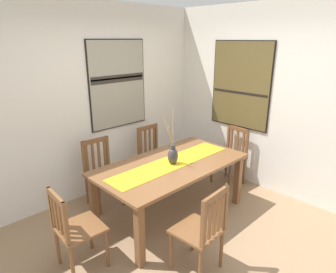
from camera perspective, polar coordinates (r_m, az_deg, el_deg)
name	(u,v)px	position (r m, az deg, el deg)	size (l,w,h in m)	color
ground_plane	(190,242)	(3.60, 4.30, -19.74)	(6.40, 6.40, 0.03)	#8E7051
wall_back	(95,102)	(4.37, -13.94, 6.55)	(6.40, 0.12, 2.70)	silver
wall_side	(280,102)	(4.50, 20.74, 6.24)	(0.12, 6.40, 2.70)	silver
dining_table	(171,170)	(3.71, 0.68, -6.50)	(1.90, 1.01, 0.74)	brown
table_runner	(172,163)	(3.67, 0.69, -5.10)	(1.75, 0.36, 0.01)	gold
centerpiece_vase	(173,155)	(3.60, 0.92, -3.57)	(0.20, 0.19, 0.69)	#333338
chair_0	(153,154)	(4.66, -2.87, -3.41)	(0.42, 0.42, 0.91)	brown
chair_1	(102,171)	(4.16, -12.72, -6.61)	(0.45, 0.45, 0.92)	brown
chair_2	(202,229)	(2.96, 6.65, -17.34)	(0.45, 0.45, 0.92)	brown
chair_3	(74,228)	(3.12, -17.67, -16.49)	(0.45, 0.45, 0.88)	brown
chair_4	(231,155)	(4.75, 12.09, -3.52)	(0.45, 0.45, 0.89)	brown
painting_on_back_wall	(118,84)	(4.47, -9.67, 9.91)	(0.97, 0.05, 1.28)	black
painting_on_side_wall	(241,85)	(4.70, 13.86, 9.62)	(0.05, 1.00, 1.31)	black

